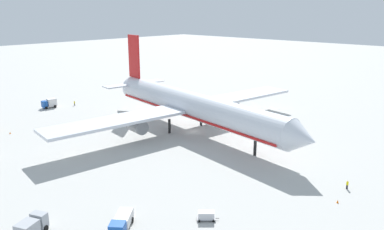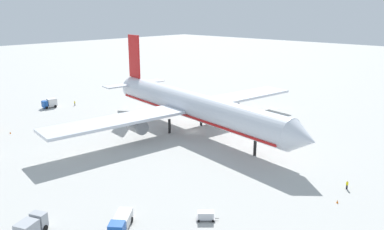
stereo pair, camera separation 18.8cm
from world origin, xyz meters
name	(u,v)px [view 2 (the right image)]	position (x,y,z in m)	size (l,w,h in m)	color
ground_plane	(193,132)	(0.00, 0.00, 0.00)	(600.00, 600.00, 0.00)	#B2B2AD
airliner	(190,105)	(-1.20, 0.24, 7.13)	(76.54, 78.33, 24.30)	silver
service_truck_1	(121,223)	(25.01, -42.21, 1.29)	(5.92, 6.56, 2.52)	#194CA5
service_truck_2	(31,226)	(16.35, -51.84, 1.45)	(3.97, 5.14, 2.66)	#999EA5
service_truck_3	(50,103)	(-53.06, -14.00, 1.62)	(2.67, 4.78, 3.01)	#194CA5
baggage_cart_0	(206,215)	(32.25, -31.29, 0.80)	(3.08, 3.04, 1.47)	gray
ground_worker_0	(75,103)	(-49.77, -6.68, 0.82)	(0.51, 0.51, 1.61)	#3F3F47
ground_worker_2	(347,185)	(44.00, -5.36, 0.84)	(0.41, 0.41, 1.65)	black
traffic_cone_0	(337,201)	(44.96, -11.68, 0.28)	(0.36, 0.36, 0.55)	orange
traffic_cone_1	(10,133)	(-34.27, -34.73, 0.28)	(0.36, 0.36, 0.55)	orange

